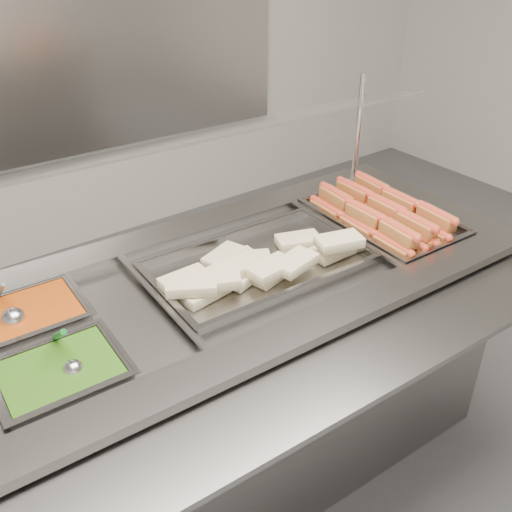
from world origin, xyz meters
TOP-DOWN VIEW (x-y plane):
  - back_panel at (0.00, 2.45)m, footprint 3.00×0.04m
  - steam_counter at (-0.10, 0.48)m, footprint 1.89×0.89m
  - tray_rail at (-0.12, -0.03)m, footprint 1.79×0.44m
  - sneeze_guard at (-0.09, 0.70)m, footprint 1.65×0.35m
  - pan_hotdogs at (0.52, 0.46)m, footprint 0.36×0.56m
  - pan_wraps at (-0.04, 0.48)m, footprint 0.69×0.42m
  - pan_beans at (-0.73, 0.65)m, footprint 0.31×0.25m
  - pan_peas at (-0.74, 0.36)m, footprint 0.31×0.25m
  - hotdogs_in_buns at (0.50, 0.46)m, footprint 0.30×0.52m
  - tortilla_wraps at (-0.08, 0.45)m, footprint 0.68×0.34m
  - ladle at (-0.77, 0.63)m, footprint 0.07×0.19m
  - serving_spoon at (-0.71, 0.35)m, footprint 0.06×0.17m

SIDE VIEW (x-z plane):
  - steam_counter at x=-0.10m, z-range 0.00..0.89m
  - tray_rail at x=-0.12m, z-range 0.82..0.87m
  - pan_hotdogs at x=0.52m, z-range 0.80..0.90m
  - pan_beans at x=-0.73m, z-range 0.80..0.90m
  - pan_peas at x=-0.74m, z-range 0.80..0.90m
  - pan_wraps at x=-0.04m, z-range 0.83..0.90m
  - ladle at x=-0.77m, z-range 0.82..0.97m
  - tortilla_wraps at x=-0.08m, z-range 0.85..0.94m
  - serving_spoon at x=-0.71m, z-range 0.83..0.97m
  - hotdogs_in_buns at x=0.50m, z-range 0.84..0.96m
  - back_panel at x=0.00m, z-range 0.60..1.80m
  - sneeze_guard at x=-0.09m, z-range 1.03..1.47m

